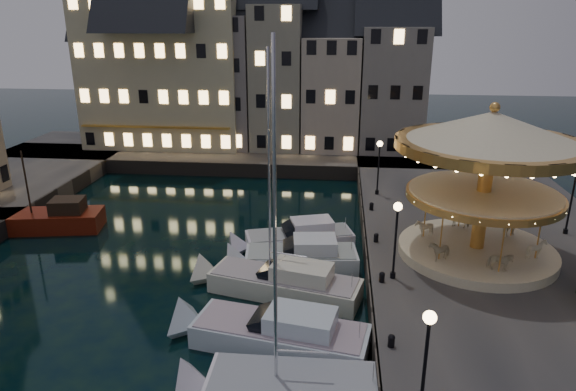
# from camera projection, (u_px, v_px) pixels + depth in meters

# --- Properties ---
(ground) EXTENTS (160.00, 160.00, 0.00)m
(ground) POSITION_uv_depth(u_px,v_px,m) (253.00, 302.00, 26.86)
(ground) COLOR black
(ground) RESTS_ON ground
(quay_east) EXTENTS (16.00, 56.00, 1.30)m
(quay_east) POSITION_uv_depth(u_px,v_px,m) (499.00, 253.00, 30.94)
(quay_east) COLOR #474442
(quay_east) RESTS_ON ground
(quay_north) EXTENTS (44.00, 12.00, 1.30)m
(quay_north) POSITION_uv_depth(u_px,v_px,m) (222.00, 154.00, 53.74)
(quay_north) COLOR #474442
(quay_north) RESTS_ON ground
(quaywall_e) EXTENTS (0.15, 44.00, 1.30)m
(quaywall_e) POSITION_uv_depth(u_px,v_px,m) (365.00, 248.00, 31.71)
(quaywall_e) COLOR #47423A
(quaywall_e) RESTS_ON ground
(quaywall_n) EXTENTS (48.00, 0.15, 1.30)m
(quaywall_n) POSITION_uv_depth(u_px,v_px,m) (229.00, 170.00, 47.91)
(quaywall_n) COLOR #47423A
(quaywall_n) RESTS_ON ground
(streetlamp_a) EXTENTS (0.44, 0.44, 4.17)m
(streetlamp_a) POSITION_uv_depth(u_px,v_px,m) (426.00, 351.00, 16.39)
(streetlamp_a) COLOR black
(streetlamp_a) RESTS_ON quay_east
(streetlamp_b) EXTENTS (0.44, 0.44, 4.17)m
(streetlamp_b) POSITION_uv_depth(u_px,v_px,m) (396.00, 230.00, 25.79)
(streetlamp_b) COLOR black
(streetlamp_b) RESTS_ON quay_east
(streetlamp_c) EXTENTS (0.44, 0.44, 4.17)m
(streetlamp_c) POSITION_uv_depth(u_px,v_px,m) (379.00, 160.00, 38.48)
(streetlamp_c) COLOR black
(streetlamp_c) RESTS_ON quay_east
(streetlamp_d) EXTENTS (0.44, 0.44, 4.17)m
(streetlamp_d) POSITION_uv_depth(u_px,v_px,m) (573.00, 192.00, 31.28)
(streetlamp_d) COLOR black
(streetlamp_d) RESTS_ON quay_east
(bollard_a) EXTENTS (0.30, 0.30, 0.57)m
(bollard_a) POSITION_uv_depth(u_px,v_px,m) (391.00, 340.00, 21.00)
(bollard_a) COLOR black
(bollard_a) RESTS_ON quay_east
(bollard_b) EXTENTS (0.30, 0.30, 0.57)m
(bollard_b) POSITION_uv_depth(u_px,v_px,m) (382.00, 277.00, 26.17)
(bollard_b) COLOR black
(bollard_b) RESTS_ON quay_east
(bollard_c) EXTENTS (0.30, 0.30, 0.57)m
(bollard_c) POSITION_uv_depth(u_px,v_px,m) (376.00, 237.00, 30.87)
(bollard_c) COLOR black
(bollard_c) RESTS_ON quay_east
(bollard_d) EXTENTS (0.30, 0.30, 0.57)m
(bollard_d) POSITION_uv_depth(u_px,v_px,m) (371.00, 206.00, 36.04)
(bollard_d) COLOR black
(bollard_d) RESTS_ON quay_east
(townhouse_na) EXTENTS (5.50, 8.00, 12.80)m
(townhouse_na) POSITION_uv_depth(u_px,v_px,m) (117.00, 81.00, 54.40)
(townhouse_na) COLOR gray
(townhouse_na) RESTS_ON quay_north
(townhouse_nb) EXTENTS (6.16, 8.00, 13.80)m
(townhouse_nb) POSITION_uv_depth(u_px,v_px,m) (167.00, 77.00, 53.71)
(townhouse_nb) COLOR gray
(townhouse_nb) RESTS_ON quay_north
(townhouse_nc) EXTENTS (6.82, 8.00, 14.80)m
(townhouse_nc) POSITION_uv_depth(u_px,v_px,m) (223.00, 72.00, 52.96)
(townhouse_nc) COLOR slate
(townhouse_nc) RESTS_ON quay_north
(townhouse_nd) EXTENTS (5.50, 8.00, 15.80)m
(townhouse_nd) POSITION_uv_depth(u_px,v_px,m) (278.00, 68.00, 52.24)
(townhouse_nd) COLOR gray
(townhouse_nd) RESTS_ON quay_north
(townhouse_ne) EXTENTS (6.16, 8.00, 12.80)m
(townhouse_ne) POSITION_uv_depth(u_px,v_px,m) (332.00, 84.00, 52.21)
(townhouse_ne) COLOR #ADA08C
(townhouse_ne) RESTS_ON quay_north
(townhouse_nf) EXTENTS (6.82, 8.00, 13.80)m
(townhouse_nf) POSITION_uv_depth(u_px,v_px,m) (392.00, 79.00, 51.46)
(townhouse_nf) COLOR gray
(townhouse_nf) RESTS_ON quay_north
(hotel_corner) EXTENTS (17.60, 9.00, 16.80)m
(hotel_corner) POSITION_uv_depth(u_px,v_px,m) (166.00, 62.00, 53.21)
(hotel_corner) COLOR #C2BC92
(hotel_corner) RESTS_ON quay_north
(motorboat_a) EXTENTS (7.72, 2.63, 12.94)m
(motorboat_a) POSITION_uv_depth(u_px,v_px,m) (278.00, 389.00, 19.80)
(motorboat_a) COLOR silver
(motorboat_a) RESTS_ON ground
(motorboat_b) EXTENTS (9.01, 4.11, 2.15)m
(motorboat_b) POSITION_uv_depth(u_px,v_px,m) (272.00, 333.00, 23.12)
(motorboat_b) COLOR silver
(motorboat_b) RESTS_ON ground
(motorboat_c) EXTENTS (9.17, 4.41, 12.18)m
(motorboat_c) POSITION_uv_depth(u_px,v_px,m) (278.00, 282.00, 27.50)
(motorboat_c) COLOR beige
(motorboat_c) RESTS_ON ground
(motorboat_d) EXTENTS (7.69, 3.29, 2.15)m
(motorboat_d) POSITION_uv_depth(u_px,v_px,m) (294.00, 259.00, 30.30)
(motorboat_d) COLOR silver
(motorboat_d) RESTS_ON ground
(motorboat_e) EXTENTS (7.83, 4.29, 2.15)m
(motorboat_e) POSITION_uv_depth(u_px,v_px,m) (293.00, 240.00, 32.83)
(motorboat_e) COLOR silver
(motorboat_e) RESTS_ON ground
(red_fishing_boat) EXTENTS (7.65, 3.77, 5.90)m
(red_fishing_boat) POSITION_uv_depth(u_px,v_px,m) (50.00, 220.00, 35.89)
(red_fishing_boat) COLOR #5D1608
(red_fishing_boat) RESTS_ON ground
(carousel) EXTENTS (9.94, 9.94, 8.70)m
(carousel) POSITION_uv_depth(u_px,v_px,m) (488.00, 158.00, 27.34)
(carousel) COLOR beige
(carousel) RESTS_ON quay_east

